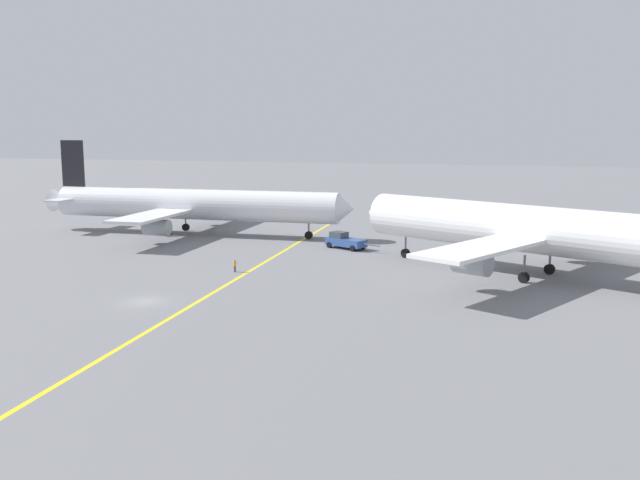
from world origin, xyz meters
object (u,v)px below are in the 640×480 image
object	(u,v)px
airliner_at_gate_left	(192,205)
airliner_being_pushed	(519,229)
ground_crew_wing_walker_right	(235,266)
pushback_tug	(345,241)

from	to	relation	value
airliner_at_gate_left	airliner_being_pushed	size ratio (longest dim) A/B	1.27
ground_crew_wing_walker_right	airliner_being_pushed	bearing A→B (deg)	13.68
airliner_being_pushed	pushback_tug	distance (m)	29.07
airliner_being_pushed	ground_crew_wing_walker_right	size ratio (longest dim) A/B	28.70
airliner_at_gate_left	pushback_tug	bearing A→B (deg)	-12.45
airliner_at_gate_left	ground_crew_wing_walker_right	xyz separation A→B (m)	(20.14, -27.60, -4.35)
airliner_at_gate_left	airliner_being_pushed	world-z (taller)	airliner_being_pushed
airliner_being_pushed	ground_crew_wing_walker_right	bearing A→B (deg)	-166.32
pushback_tug	airliner_being_pushed	bearing A→B (deg)	-26.37
ground_crew_wing_walker_right	airliner_at_gate_left	bearing A→B (deg)	126.12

